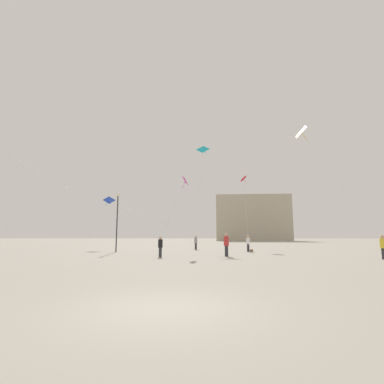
{
  "coord_description": "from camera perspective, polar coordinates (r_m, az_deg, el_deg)",
  "views": [
    {
      "loc": [
        0.84,
        -7.03,
        1.69
      ],
      "look_at": [
        0.0,
        22.08,
        6.0
      ],
      "focal_mm": 27.33,
      "sensor_mm": 36.0,
      "label": 1
    }
  ],
  "objects": [
    {
      "name": "person_in_red",
      "position": [
        23.92,
        6.72,
        -9.98
      ],
      "size": [
        0.4,
        0.4,
        1.85
      ],
      "rotation": [
        0.0,
        0.0,
        3.12
      ],
      "color": "#2D2D33",
      "rests_on": "ground_plane"
    },
    {
      "name": "handbag_beside_flyer",
      "position": [
        31.1,
        11.55,
        -11.14
      ],
      "size": [
        0.33,
        0.32,
        0.24
      ],
      "primitive_type": "cube",
      "rotation": [
        0.0,
        0.0,
        0.77
      ],
      "color": "brown",
      "rests_on": "ground_plane"
    },
    {
      "name": "ground_plane",
      "position": [
        7.28,
        -5.42,
        -21.77
      ],
      "size": [
        300.0,
        300.0,
        0.0
      ],
      "primitive_type": "plane",
      "color": "#9E9689"
    },
    {
      "name": "kite_magenta_delta",
      "position": [
        27.31,
        -1.33,
        2.12
      ],
      "size": [
        2.06,
        4.52,
        5.85
      ],
      "color": "#D12899"
    },
    {
      "name": "person_in_black",
      "position": [
        23.24,
        -6.2,
        -10.37
      ],
      "size": [
        0.35,
        0.35,
        1.6
      ],
      "rotation": [
        0.0,
        0.0,
        0.98
      ],
      "color": "#2D2D33",
      "rests_on": "ground_plane"
    },
    {
      "name": "lamppost_east",
      "position": [
        30.92,
        -14.37,
        -3.99
      ],
      "size": [
        0.36,
        0.36,
        6.02
      ],
      "color": "#2D2D30",
      "rests_on": "ground_plane"
    },
    {
      "name": "building_left_hall",
      "position": [
        93.6,
        11.64,
        -5.03
      ],
      "size": [
        22.9,
        11.62,
        13.88
      ],
      "color": "#B2A893",
      "rests_on": "ground_plane"
    },
    {
      "name": "person_in_white",
      "position": [
        30.91,
        10.89,
        -9.69
      ],
      "size": [
        0.37,
        0.37,
        1.69
      ],
      "rotation": [
        0.0,
        0.0,
        3.02
      ],
      "color": "#2D2D33",
      "rests_on": "ground_plane"
    },
    {
      "name": "person_in_yellow",
      "position": [
        24.84,
        33.23,
        -8.8
      ],
      "size": [
        0.37,
        0.37,
        1.7
      ],
      "rotation": [
        0.0,
        0.0,
        5.84
      ],
      "color": "#2D2D33",
      "rests_on": "ground_plane"
    },
    {
      "name": "person_in_grey",
      "position": [
        34.85,
        0.75,
        -9.7
      ],
      "size": [
        0.36,
        0.36,
        1.66
      ],
      "rotation": [
        0.0,
        0.0,
        3.49
      ],
      "color": "#2D2D33",
      "rests_on": "ground_plane"
    },
    {
      "name": "kite_amber_delta",
      "position": [
        25.83,
        20.56,
        10.69
      ],
      "size": [
        5.05,
        2.63,
        9.16
      ],
      "color": "yellow"
    },
    {
      "name": "kite_cyan_delta",
      "position": [
        37.84,
        2.12,
        8.0
      ],
      "size": [
        1.61,
        1.86,
        11.71
      ],
      "color": "#1EB2C6"
    },
    {
      "name": "kite_crimson_diamond",
      "position": [
        37.75,
        9.95,
        2.57
      ],
      "size": [
        1.17,
        6.85,
        7.98
      ],
      "color": "red"
    },
    {
      "name": "kite_cobalt_delta",
      "position": [
        39.15,
        -15.49,
        -1.75
      ],
      "size": [
        11.88,
        2.71,
        5.22
      ],
      "color": "blue"
    }
  ]
}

